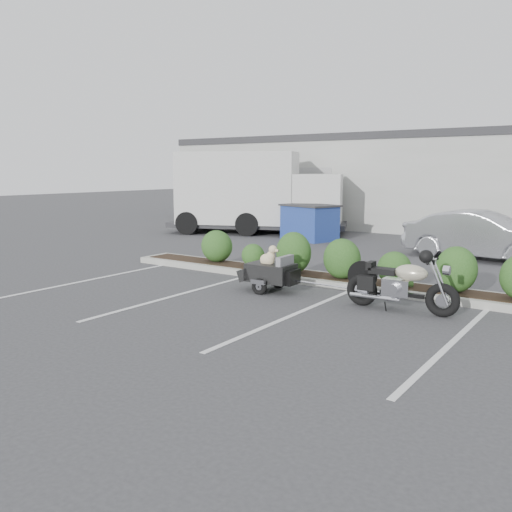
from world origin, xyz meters
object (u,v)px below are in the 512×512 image
Objects in this scene: motorcycle at (400,285)px; pet_trailer at (270,272)px; sedan at (482,236)px; delivery_truck at (257,195)px; dumpster at (310,222)px.

pet_trailer is at bearing 178.14° from motorcycle.
motorcycle is 0.50× the size of sedan.
sedan is 0.57× the size of delivery_truck.
sedan is at bearing 67.01° from pet_trailer.
delivery_truck is at bearing 124.72° from pet_trailer.
motorcycle is at bearing -172.33° from sedan.
sedan is 1.85× the size of dumpster.
pet_trailer is at bearing -48.47° from dumpster.
sedan is at bearing -34.89° from delivery_truck.
delivery_truck is (-2.80, 0.72, 0.89)m from dumpster.
pet_trailer is 0.23× the size of delivery_truck.
delivery_truck is (-6.24, 8.54, 1.12)m from pet_trailer.
pet_trailer is 10.64m from delivery_truck.
sedan is (-0.12, 6.75, 0.21)m from motorcycle.
delivery_truck is at bearing 85.13° from sedan.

